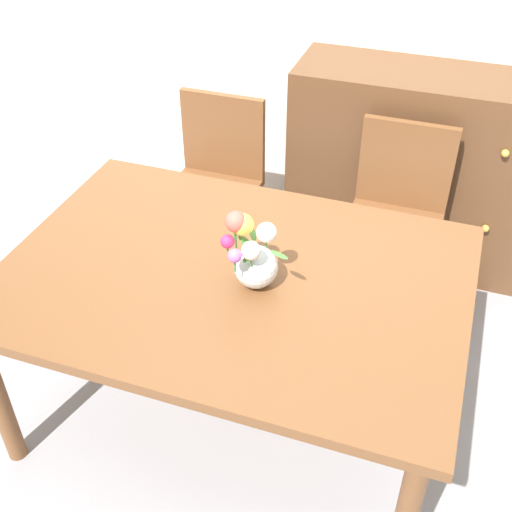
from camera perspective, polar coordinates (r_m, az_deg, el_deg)
ground_plane at (r=2.79m, az=-1.65°, el=-13.11°), size 12.00×12.00×0.00m
dining_table at (r=2.32m, az=-1.93°, el=-2.92°), size 1.61×1.14×0.73m
chair_left at (r=3.22m, az=-3.52°, el=7.02°), size 0.42×0.42×0.90m
chair_right at (r=3.04m, az=12.21°, el=4.06°), size 0.42×0.42×0.90m
dresser at (r=3.40m, az=15.10°, el=7.11°), size 1.40×0.47×1.00m
flower_vase at (r=2.15m, az=-0.35°, el=0.14°), size 0.25×0.23×0.27m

